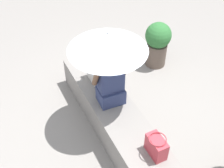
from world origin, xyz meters
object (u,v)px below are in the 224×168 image
(tote_bag_canvas, at_px, (94,72))
(magazine, at_px, (86,65))
(planter_far, at_px, (157,43))
(person_seated, at_px, (111,79))
(parasol, at_px, (108,42))
(handbag_black, at_px, (156,146))

(tote_bag_canvas, distance_m, magazine, 0.42)
(planter_far, bearing_deg, person_seated, 124.08)
(magazine, bearing_deg, tote_bag_canvas, 163.61)
(magazine, height_order, planter_far, planter_far)
(parasol, height_order, handbag_black, parasol)
(handbag_black, height_order, planter_far, planter_far)
(person_seated, relative_size, tote_bag_canvas, 2.73)
(tote_bag_canvas, xyz_separation_m, planter_far, (0.43, -1.39, -0.17))
(person_seated, xyz_separation_m, magazine, (0.88, -0.00, -0.38))
(tote_bag_canvas, relative_size, magazine, 1.18)
(handbag_black, height_order, magazine, handbag_black)
(parasol, bearing_deg, person_seated, -152.77)
(handbag_black, relative_size, magazine, 0.98)
(person_seated, height_order, magazine, person_seated)
(parasol, bearing_deg, magazine, -1.58)
(person_seated, distance_m, handbag_black, 1.04)
(person_seated, distance_m, parasol, 0.57)
(person_seated, bearing_deg, magazine, -0.30)
(parasol, bearing_deg, planter_far, -57.34)
(magazine, bearing_deg, planter_far, -100.22)
(person_seated, distance_m, tote_bag_canvas, 0.55)
(parasol, height_order, tote_bag_canvas, parasol)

